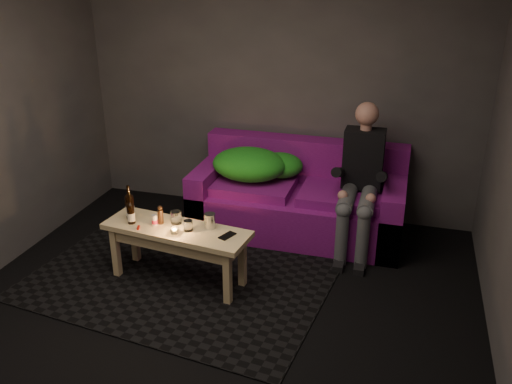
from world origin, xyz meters
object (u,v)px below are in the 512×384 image
sofa (299,201)px  beer_bottle_a (130,206)px  coffee_table (177,237)px  person (360,177)px  steel_cup (210,221)px  beer_bottle_b (131,213)px

sofa → beer_bottle_a: (-1.19, -1.14, 0.29)m
sofa → coffee_table: size_ratio=1.59×
beer_bottle_a → person: bearing=28.7°
sofa → steel_cup: bearing=-113.7°
steel_cup → sofa: bearing=66.3°
person → steel_cup: (-1.08, -0.96, -0.13)m
coffee_table → sofa: bearing=57.6°
beer_bottle_b → person: bearing=31.5°
sofa → coffee_table: sofa is taller
person → beer_bottle_b: 2.03m
beer_bottle_b → sofa: bearing=46.9°
person → steel_cup: person is taller
beer_bottle_a → steel_cup: 0.70m
coffee_table → beer_bottle_b: (-0.38, -0.03, 0.18)m
person → steel_cup: 1.45m
sofa → person: person is taller
sofa → person: (0.59, -0.16, 0.38)m
sofa → beer_bottle_b: 1.69m
person → coffee_table: size_ratio=1.06×
coffee_table → steel_cup: 0.31m
beer_bottle_a → steel_cup: bearing=1.3°
beer_bottle_b → coffee_table: bearing=3.8°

